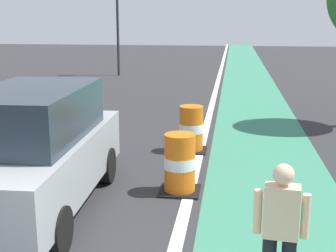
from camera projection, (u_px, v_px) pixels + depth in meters
name	position (u px, v px, depth m)	size (l,w,h in m)	color
bike_lane_strip	(256.00, 115.00, 15.20)	(2.50, 80.00, 0.01)	#387F60
lane_divider_stripe	(210.00, 114.00, 15.40)	(0.20, 80.00, 0.01)	silver
skateboarder_on_lane	(280.00, 235.00, 4.86)	(0.57, 0.82, 1.69)	black
parked_suv_nearest	(34.00, 150.00, 7.55)	(2.04, 4.66, 2.04)	#9EA0A5
traffic_barrel_front	(180.00, 164.00, 8.45)	(0.73, 0.73, 1.09)	orange
traffic_barrel_mid	(191.00, 129.00, 11.07)	(0.73, 0.73, 1.09)	orange
traffic_light_corner	(117.00, 10.00, 24.94)	(0.41, 0.32, 5.10)	#2D2D2D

